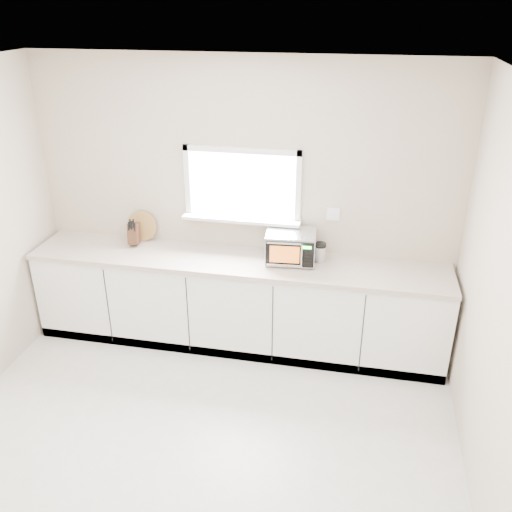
# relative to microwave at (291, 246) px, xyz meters

# --- Properties ---
(ground) EXTENTS (4.00, 4.00, 0.00)m
(ground) POSITION_rel_microwave_xyz_m (-0.50, -1.75, -1.07)
(ground) COLOR beige
(ground) RESTS_ON ground
(back_wall) EXTENTS (4.00, 0.17, 2.70)m
(back_wall) POSITION_rel_microwave_xyz_m (-0.50, 0.24, 0.29)
(back_wall) COLOR #B2A08D
(back_wall) RESTS_ON ground
(cabinets) EXTENTS (3.92, 0.60, 0.88)m
(cabinets) POSITION_rel_microwave_xyz_m (-0.50, -0.05, -0.63)
(cabinets) COLOR white
(cabinets) RESTS_ON ground
(countertop) EXTENTS (3.92, 0.64, 0.04)m
(countertop) POSITION_rel_microwave_xyz_m (-0.50, -0.06, -0.17)
(countertop) COLOR beige
(countertop) RESTS_ON cabinets
(microwave) EXTENTS (0.47, 0.38, 0.29)m
(microwave) POSITION_rel_microwave_xyz_m (0.00, 0.00, 0.00)
(microwave) COLOR black
(microwave) RESTS_ON countertop
(knife_block) EXTENTS (0.13, 0.21, 0.28)m
(knife_block) POSITION_rel_microwave_xyz_m (-1.55, 0.06, -0.03)
(knife_block) COLOR #49281A
(knife_block) RESTS_ON countertop
(cutting_board) EXTENTS (0.30, 0.07, 0.30)m
(cutting_board) POSITION_rel_microwave_xyz_m (-1.51, 0.19, 0.00)
(cutting_board) COLOR #A88341
(cutting_board) RESTS_ON countertop
(coffee_grinder) EXTENTS (0.13, 0.13, 0.19)m
(coffee_grinder) POSITION_rel_microwave_xyz_m (0.27, 0.04, -0.06)
(coffee_grinder) COLOR #B3B6BB
(coffee_grinder) RESTS_ON countertop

